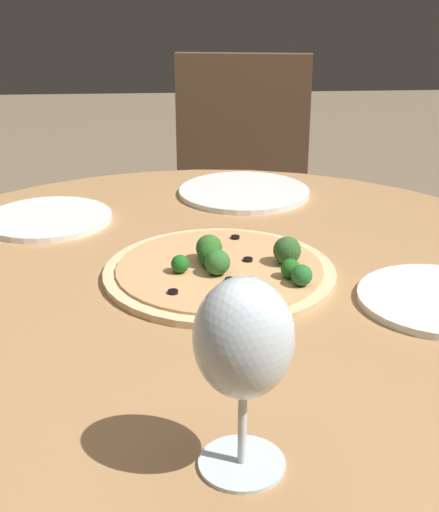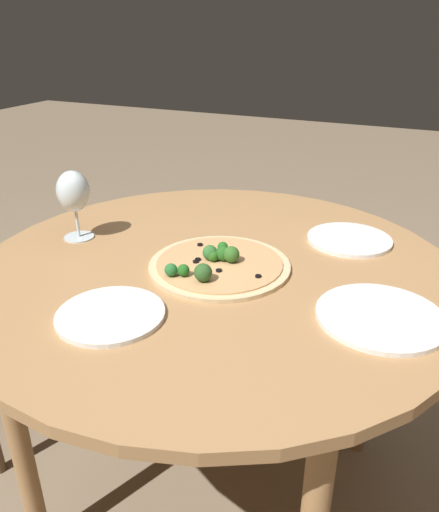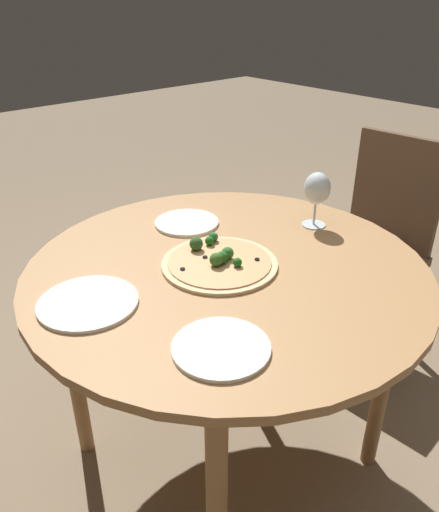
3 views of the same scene
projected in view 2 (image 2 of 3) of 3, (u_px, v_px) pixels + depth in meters
The scene contains 7 objects.
ground_plane at pixel (216, 491), 1.51m from camera, with size 12.00×12.00×0.00m, color #847056.
dining_table at pixel (216, 294), 1.22m from camera, with size 1.14×1.14×0.77m.
pizza at pixel (218, 264), 1.16m from camera, with size 0.33×0.33×0.05m.
wine_glass at pixel (73, 193), 1.27m from camera, with size 0.08×0.08×0.18m.
plate_near at pixel (111, 315), 0.97m from camera, with size 0.21×0.21×0.01m.
plate_far at pixel (349, 239), 1.30m from camera, with size 0.22×0.22×0.01m.
plate_side at pixel (381, 317), 0.96m from camera, with size 0.25×0.25×0.01m.
Camera 2 is at (-0.96, -0.45, 1.30)m, focal length 35.00 mm.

